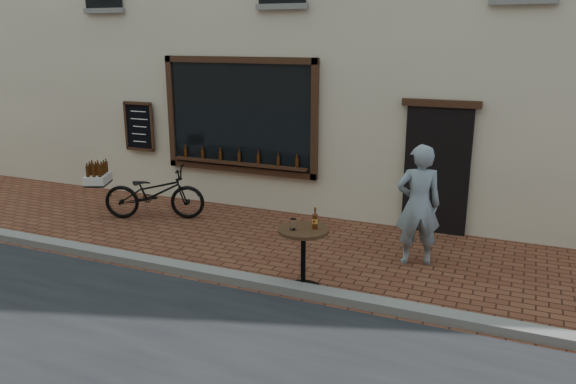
% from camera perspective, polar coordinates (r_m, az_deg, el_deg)
% --- Properties ---
extents(ground, '(90.00, 90.00, 0.00)m').
position_cam_1_polar(ground, '(7.73, -4.15, -10.02)').
color(ground, '#5A2C1D').
rests_on(ground, ground).
extents(kerb, '(90.00, 0.25, 0.12)m').
position_cam_1_polar(kerb, '(7.86, -3.48, -9.06)').
color(kerb, slate).
rests_on(kerb, ground).
extents(cargo_bicycle, '(2.23, 1.39, 1.06)m').
position_cam_1_polar(cargo_bicycle, '(10.85, -13.62, -0.04)').
color(cargo_bicycle, black).
rests_on(cargo_bicycle, ground).
extents(bistro_table, '(0.68, 0.68, 1.17)m').
position_cam_1_polar(bistro_table, '(7.52, 1.59, -5.55)').
color(bistro_table, black).
rests_on(bistro_table, ground).
extents(pedestrian, '(0.78, 0.66, 1.84)m').
position_cam_1_polar(pedestrian, '(8.53, 13.10, -1.31)').
color(pedestrian, gray).
rests_on(pedestrian, ground).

